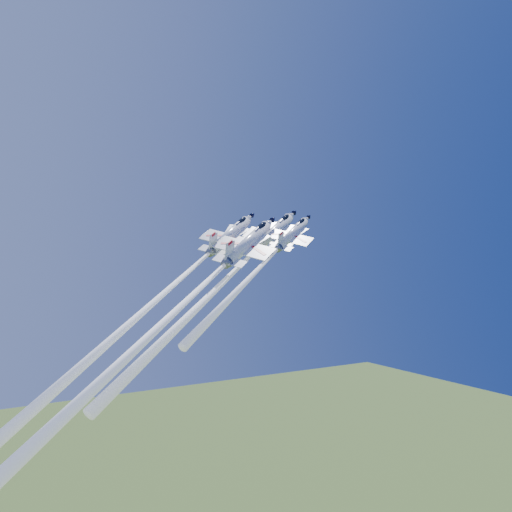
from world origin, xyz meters
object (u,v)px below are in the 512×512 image
jet_right (260,267)px  jet_slot (178,309)px  jet_left (160,297)px  jet_lead (221,285)px

jet_right → jet_slot: size_ratio=0.66×
jet_left → jet_lead: bearing=58.3°
jet_lead → jet_right: jet_lead is taller
jet_lead → jet_slot: jet_lead is taller
jet_left → jet_slot: bearing=-30.6°
jet_slot → jet_right: bearing=65.3°
jet_lead → jet_left: bearing=-121.7°
jet_lead → jet_left: jet_lead is taller
jet_lead → jet_slot: (-11.45, -7.41, -3.17)m
jet_lead → jet_slot: size_ratio=0.94×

